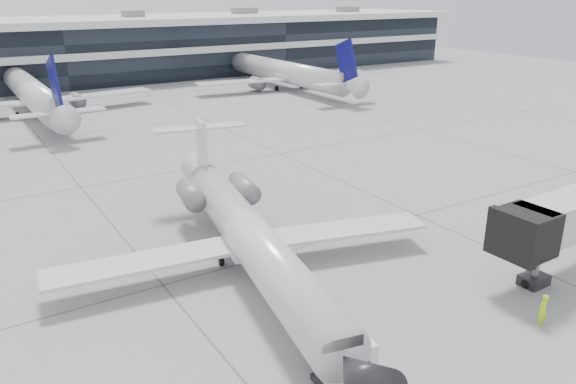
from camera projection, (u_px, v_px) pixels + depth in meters
ground at (307, 246)px, 37.26m from camera, size 220.00×220.00×0.00m
terminal at (53, 55)px, 100.90m from camera, size 170.00×22.00×10.00m
bg_jet_center at (36, 113)px, 77.09m from camera, size 32.00×40.00×9.60m
bg_jet_right at (283, 88)px, 97.07m from camera, size 32.00×40.00×9.60m
regional_jet at (249, 234)px, 33.36m from camera, size 23.35×29.11×6.75m
ramp_worker at (543, 310)px, 28.14m from camera, size 0.64×0.42×1.76m
cargo_uld at (346, 363)px, 23.90m from camera, size 2.56×1.96×2.01m
traffic_cone at (188, 243)px, 37.03m from camera, size 0.42×0.42×0.55m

